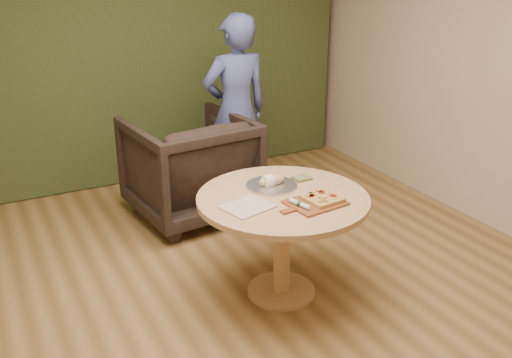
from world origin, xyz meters
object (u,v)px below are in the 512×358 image
object	(u,v)px
pizza_paddle	(314,203)
serving_tray	(272,185)
flatbread_pizza	(322,198)
armchair	(190,162)
cutlery_roll	(300,204)
person_standing	(236,111)
pedestal_table	(283,215)
bread_roll	(271,181)

from	to	relation	value
pizza_paddle	serving_tray	xyz separation A→B (m)	(-0.10, 0.39, -0.00)
flatbread_pizza	serving_tray	size ratio (longest dim) A/B	0.69
pizza_paddle	serving_tray	size ratio (longest dim) A/B	1.30
armchair	pizza_paddle	bearing A→B (deg)	90.55
armchair	serving_tray	bearing A→B (deg)	88.29
pizza_paddle	flatbread_pizza	bearing A→B (deg)	0.90
cutlery_roll	armchair	xyz separation A→B (m)	(-0.08, 1.73, -0.27)
armchair	person_standing	world-z (taller)	person_standing
pedestal_table	person_standing	xyz separation A→B (m)	(0.45, 1.66, 0.28)
armchair	bread_roll	bearing A→B (deg)	87.91
pedestal_table	armchair	size ratio (longest dim) A/B	1.13
cutlery_roll	bread_roll	xyz separation A→B (m)	(0.01, 0.40, 0.01)
flatbread_pizza	armchair	bearing A→B (deg)	98.66
serving_tray	person_standing	distance (m)	1.55
pizza_paddle	cutlery_roll	distance (m)	0.12
pedestal_table	bread_roll	bearing A→B (deg)	88.41
cutlery_roll	person_standing	size ratio (longest dim) A/B	0.11
pedestal_table	flatbread_pizza	distance (m)	0.31
bread_roll	armchair	distance (m)	1.37
cutlery_roll	person_standing	bearing A→B (deg)	61.00
pedestal_table	serving_tray	distance (m)	0.23
bread_roll	person_standing	bearing A→B (deg)	73.19
cutlery_roll	armchair	world-z (taller)	armchair
pedestal_table	person_standing	distance (m)	1.75
pizza_paddle	cutlery_roll	xyz separation A→B (m)	(-0.11, -0.01, 0.02)
pedestal_table	bread_roll	size ratio (longest dim) A/B	5.98
serving_tray	person_standing	xyz separation A→B (m)	(0.44, 1.48, 0.13)
pizza_paddle	person_standing	size ratio (longest dim) A/B	0.26
person_standing	bread_roll	bearing A→B (deg)	74.01
flatbread_pizza	cutlery_roll	bearing A→B (deg)	-174.17
person_standing	serving_tray	bearing A→B (deg)	74.33
flatbread_pizza	cutlery_roll	xyz separation A→B (m)	(-0.18, -0.02, 0.00)
pedestal_table	person_standing	size ratio (longest dim) A/B	0.65
pizza_paddle	armchair	xyz separation A→B (m)	(-0.20, 1.72, -0.25)
pizza_paddle	bread_roll	bearing A→B (deg)	98.52
armchair	person_standing	xyz separation A→B (m)	(0.54, 0.15, 0.37)
flatbread_pizza	bread_roll	world-z (taller)	bread_roll
pedestal_table	flatbread_pizza	size ratio (longest dim) A/B	4.72
flatbread_pizza	serving_tray	distance (m)	0.41
serving_tray	armchair	size ratio (longest dim) A/B	0.35
pedestal_table	serving_tray	xyz separation A→B (m)	(0.01, 0.18, 0.15)
flatbread_pizza	serving_tray	world-z (taller)	flatbread_pizza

